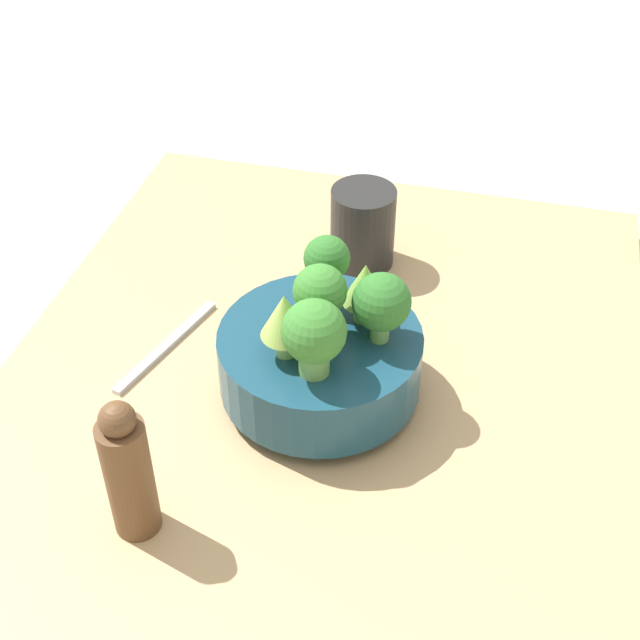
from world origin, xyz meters
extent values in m
plane|color=#ADA89E|center=(0.00, 0.00, 0.00)|extent=(6.00, 6.00, 0.00)
cube|color=tan|center=(0.00, 0.00, 0.02)|extent=(0.88, 0.66, 0.04)
cylinder|color=navy|center=(-0.02, 0.01, 0.04)|extent=(0.09, 0.09, 0.01)
cylinder|color=navy|center=(-0.02, 0.01, 0.08)|extent=(0.20, 0.20, 0.06)
cylinder|color=#609347|center=(-0.02, 0.01, 0.13)|extent=(0.02, 0.02, 0.04)
sphere|color=#387A2D|center=(-0.02, 0.01, 0.17)|extent=(0.05, 0.05, 0.05)
cylinder|color=#609347|center=(-0.05, 0.04, 0.12)|extent=(0.02, 0.02, 0.02)
cone|color=#84AD47|center=(-0.05, 0.04, 0.16)|extent=(0.04, 0.04, 0.04)
cylinder|color=#7AB256|center=(0.02, -0.02, 0.13)|extent=(0.02, 0.02, 0.02)
cone|color=#93B751|center=(0.02, -0.02, 0.16)|extent=(0.05, 0.05, 0.05)
cylinder|color=#6BA34C|center=(-0.03, 0.06, 0.13)|extent=(0.02, 0.02, 0.03)
sphere|color=#2D6B28|center=(-0.03, 0.06, 0.16)|extent=(0.06, 0.06, 0.06)
cylinder|color=#6BA34C|center=(0.03, 0.01, 0.13)|extent=(0.03, 0.03, 0.03)
sphere|color=#387A2D|center=(0.03, 0.01, 0.16)|extent=(0.06, 0.06, 0.06)
cylinder|color=#609347|center=(-0.07, 0.00, 0.13)|extent=(0.02, 0.02, 0.04)
sphere|color=#2D6B28|center=(-0.07, 0.00, 0.16)|extent=(0.05, 0.05, 0.05)
cylinder|color=black|center=(-0.25, 0.00, 0.08)|extent=(0.08, 0.08, 0.10)
cylinder|color=brown|center=(0.18, -0.11, 0.10)|extent=(0.04, 0.04, 0.12)
sphere|color=brown|center=(0.18, -0.11, 0.17)|extent=(0.03, 0.03, 0.03)
cube|color=silver|center=(-0.04, -0.17, 0.04)|extent=(0.16, 0.06, 0.01)
camera|label=1|loc=(0.61, 0.17, 0.68)|focal=50.00mm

